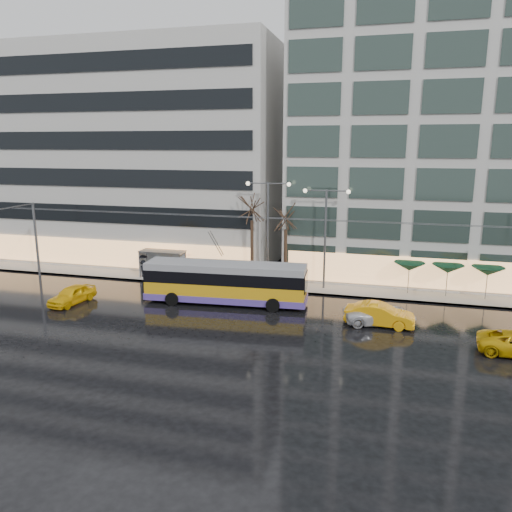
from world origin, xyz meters
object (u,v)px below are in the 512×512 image
(trolleybus, at_px, (226,284))
(taxi_a, at_px, (72,295))
(street_lamp_near, at_px, (268,219))
(bus_shelter, at_px, (160,257))

(trolleybus, height_order, taxi_a, trolleybus)
(street_lamp_near, bearing_deg, bus_shelter, -179.37)
(street_lamp_near, relative_size, taxi_a, 2.13)
(trolleybus, xyz_separation_m, bus_shelter, (-8.39, 5.75, 0.37))
(trolleybus, distance_m, taxi_a, 12.17)
(bus_shelter, relative_size, street_lamp_near, 0.47)
(trolleybus, relative_size, bus_shelter, 3.06)
(trolleybus, bearing_deg, taxi_a, -164.86)
(trolleybus, relative_size, street_lamp_near, 1.42)
(street_lamp_near, bearing_deg, trolleybus, -108.77)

